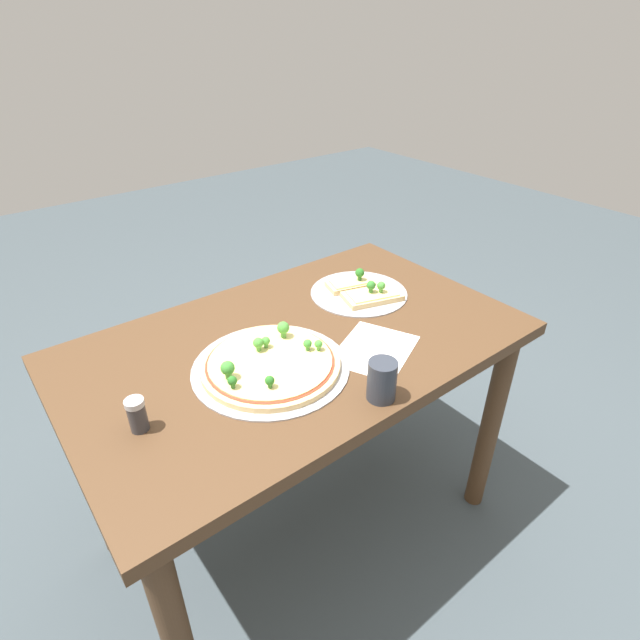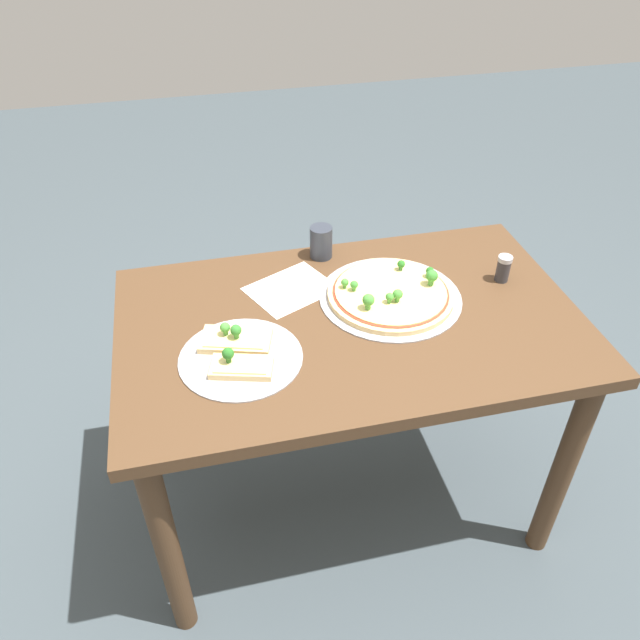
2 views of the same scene
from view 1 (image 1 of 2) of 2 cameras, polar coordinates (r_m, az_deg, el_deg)
ground_plane at (r=1.82m, az=-1.97°, el=-21.86°), size 8.00×8.00×0.00m
dining_table at (r=1.37m, az=-2.44°, el=-6.00°), size 1.17×0.72×0.74m
pizza_tray_whole at (r=1.20m, az=-5.70°, el=-4.98°), size 0.38×0.38×0.07m
pizza_tray_slice at (r=1.51m, az=4.80°, el=3.33°), size 0.29×0.29×0.06m
drinking_cup at (r=1.09m, az=7.09°, el=-6.86°), size 0.06×0.06×0.09m
condiment_shaker at (r=1.08m, az=-20.18°, el=-10.12°), size 0.04×0.04×0.08m
paper_menu at (r=1.27m, az=6.27°, el=-3.37°), size 0.27×0.25×0.00m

